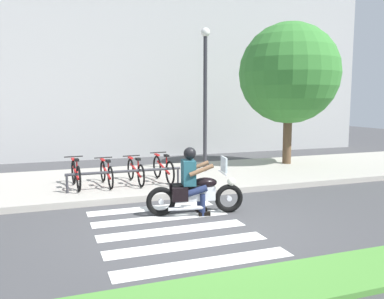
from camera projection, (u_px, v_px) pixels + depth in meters
ground_plane at (195, 228)px, 7.49m from camera, size 48.00×48.00×0.00m
grass_median at (268, 288)px, 5.01m from camera, size 24.00×1.10×0.08m
sidewalk at (142, 180)px, 11.59m from camera, size 24.00×4.40×0.15m
crosswalk_stripe_0 at (206, 263)px, 5.85m from camera, size 2.80×0.40×0.01m
crosswalk_stripe_1 at (188, 245)px, 6.59m from camera, size 2.80×0.40×0.01m
crosswalk_stripe_2 at (173, 230)px, 7.34m from camera, size 2.80×0.40×0.01m
crosswalk_stripe_3 at (161, 218)px, 8.08m from camera, size 2.80×0.40×0.01m
crosswalk_stripe_4 at (152, 208)px, 8.83m from camera, size 2.80×0.40×0.01m
motorcycle at (196, 193)px, 8.34m from camera, size 2.06×0.77×1.21m
rider at (192, 176)px, 8.28m from camera, size 0.69×0.61×1.43m
bicycle_0 at (76, 174)px, 10.19m from camera, size 0.48×1.63×0.78m
bicycle_1 at (107, 173)px, 10.46m from camera, size 0.48×1.60×0.72m
bicycle_2 at (136, 171)px, 10.73m from camera, size 0.48×1.66×0.73m
bicycle_3 at (163, 169)px, 10.99m from camera, size 0.48×1.73×0.78m
bike_rack at (125, 173)px, 10.07m from camera, size 2.93×0.07×0.49m
street_lamp at (205, 88)px, 12.36m from camera, size 0.28×0.28×4.60m
tree_near_rack at (289, 74)px, 13.79m from camera, size 3.49×3.49×5.07m
building_backdrop at (109, 49)px, 16.36m from camera, size 24.00×1.20×8.96m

